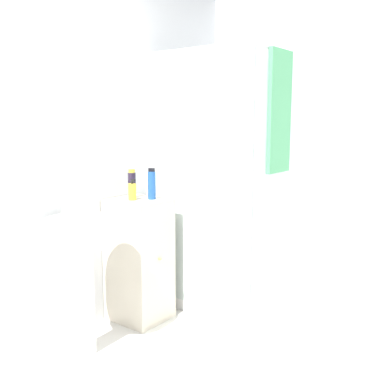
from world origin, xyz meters
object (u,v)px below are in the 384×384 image
object	(u,v)px
sink	(81,254)
shampoo_bottle_tall_black	(132,184)
shampoo_bottle_blue	(152,184)
soap_dispenser	(132,192)

from	to	relation	value
sink	shampoo_bottle_tall_black	distance (m)	0.71
shampoo_bottle_blue	shampoo_bottle_tall_black	bearing A→B (deg)	103.68
shampoo_bottle_tall_black	shampoo_bottle_blue	xyz separation A→B (m)	(0.04, -0.16, 0.01)
shampoo_bottle_tall_black	shampoo_bottle_blue	bearing A→B (deg)	-76.32
soap_dispenser	shampoo_bottle_tall_black	xyz separation A→B (m)	(0.07, 0.07, 0.04)
sink	shampoo_bottle_tall_black	size ratio (longest dim) A/B	4.80
shampoo_bottle_blue	sink	bearing A→B (deg)	179.69
sink	soap_dispenser	bearing A→B (deg)	8.84
sink	soap_dispenser	world-z (taller)	soap_dispenser
shampoo_bottle_tall_black	shampoo_bottle_blue	distance (m)	0.16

